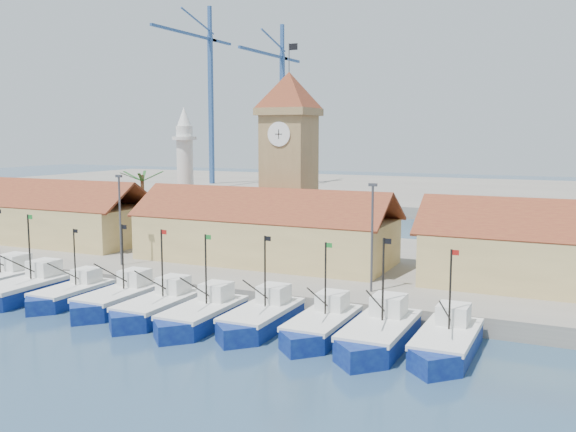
% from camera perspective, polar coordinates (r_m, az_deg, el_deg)
% --- Properties ---
extents(ground, '(400.00, 400.00, 0.00)m').
position_cam_1_polar(ground, '(50.43, -12.58, -9.60)').
color(ground, navy).
rests_on(ground, ground).
extents(quay, '(140.00, 32.00, 1.50)m').
position_cam_1_polar(quay, '(70.20, -0.60, -4.00)').
color(quay, gray).
rests_on(quay, ground).
extents(terminal, '(240.00, 80.00, 2.00)m').
position_cam_1_polar(terminal, '(151.67, 13.53, 1.98)').
color(terminal, gray).
rests_on(terminal, ground).
extents(boat_1, '(3.81, 10.45, 7.91)m').
position_cam_1_polar(boat_1, '(61.37, -22.49, -6.15)').
color(boat_1, navy).
rests_on(boat_1, ground).
extents(boat_2, '(3.26, 8.94, 6.76)m').
position_cam_1_polar(boat_2, '(58.73, -18.86, -6.70)').
color(boat_2, navy).
rests_on(boat_2, ground).
extents(boat_3, '(3.60, 9.85, 7.45)m').
position_cam_1_polar(boat_3, '(55.51, -14.96, -7.28)').
color(boat_3, navy).
rests_on(boat_3, ground).
extents(boat_4, '(3.58, 9.80, 7.41)m').
position_cam_1_polar(boat_4, '(52.25, -11.62, -8.10)').
color(boat_4, navy).
rests_on(boat_4, ground).
extents(boat_5, '(3.55, 9.72, 7.36)m').
position_cam_1_polar(boat_5, '(49.53, -7.80, -8.88)').
color(boat_5, navy).
rests_on(boat_5, ground).
extents(boat_6, '(3.55, 9.74, 7.37)m').
position_cam_1_polar(boat_6, '(48.43, -2.52, -9.19)').
color(boat_6, navy).
rests_on(boat_6, ground).
extents(boat_7, '(3.47, 9.50, 7.19)m').
position_cam_1_polar(boat_7, '(46.63, 2.92, -9.87)').
color(boat_7, navy).
rests_on(boat_7, ground).
extents(boat_8, '(3.81, 10.42, 7.89)m').
position_cam_1_polar(boat_8, '(44.87, 8.00, -10.53)').
color(boat_8, navy).
rests_on(boat_8, ground).
extents(boat_9, '(3.56, 9.75, 7.38)m').
position_cam_1_polar(boat_9, '(44.16, 13.85, -11.04)').
color(boat_9, navy).
rests_on(boat_9, ground).
extents(hall_left, '(31.20, 10.13, 7.61)m').
position_cam_1_polar(hall_left, '(85.38, -21.61, -0.30)').
color(hall_left, '#D5BB75').
rests_on(hall_left, quay).
extents(hall_center, '(27.04, 10.13, 7.61)m').
position_cam_1_polar(hall_center, '(66.09, -2.09, -1.86)').
color(hall_center, '#D5BB75').
rests_on(hall_center, quay).
extents(clock_tower, '(5.80, 5.80, 22.70)m').
position_cam_1_polar(clock_tower, '(70.69, 0.09, 5.23)').
color(clock_tower, '#9D7E51').
rests_on(clock_tower, quay).
extents(minaret, '(3.00, 3.00, 16.30)m').
position_cam_1_polar(minaret, '(79.93, -9.13, 3.78)').
color(minaret, silver).
rests_on(minaret, quay).
extents(palm_tree, '(5.60, 5.03, 8.39)m').
position_cam_1_polar(palm_tree, '(81.52, -12.78, 1.30)').
color(palm_tree, brown).
rests_on(palm_tree, quay).
extents(lamp_posts, '(80.70, 0.25, 9.03)m').
position_cam_1_polar(lamp_posts, '(58.54, -5.22, -0.61)').
color(lamp_posts, '#3F3F44').
rests_on(lamp_posts, quay).
extents(crane_blue_far, '(1.00, 33.98, 43.93)m').
position_cam_1_polar(crane_blue_far, '(163.78, -7.18, 11.43)').
color(crane_blue_far, '#2D528C').
rests_on(crane_blue_far, terminal).
extents(crane_blue_near, '(1.00, 31.73, 39.25)m').
position_cam_1_polar(crane_blue_near, '(160.83, -0.72, 10.57)').
color(crane_blue_near, '#2D528C').
rests_on(crane_blue_near, terminal).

